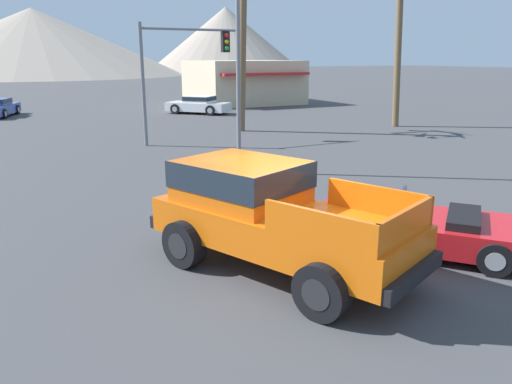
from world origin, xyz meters
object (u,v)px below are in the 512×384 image
at_px(red_convertible_car, 423,229).
at_px(parked_car_white, 199,105).
at_px(palm_tree_short, 404,2).
at_px(traffic_light_main, 182,59).
at_px(street_lamp_post, 238,23).
at_px(orange_pickup_truck, 267,210).

xyz_separation_m(red_convertible_car, parked_car_white, (4.98, 25.31, 0.19)).
distance_m(red_convertible_car, palm_tree_short, 19.89).
bearing_deg(parked_car_white, traffic_light_main, -155.93).
height_order(traffic_light_main, street_lamp_post, street_lamp_post).
bearing_deg(palm_tree_short, red_convertible_car, -131.05).
bearing_deg(orange_pickup_truck, traffic_light_main, 53.99).
relative_size(traffic_light_main, palm_tree_short, 0.58).
height_order(orange_pickup_truck, traffic_light_main, traffic_light_main).
bearing_deg(traffic_light_main, orange_pickup_truck, -103.60).
height_order(orange_pickup_truck, palm_tree_short, palm_tree_short).
distance_m(street_lamp_post, palm_tree_short, 14.32).
height_order(red_convertible_car, traffic_light_main, traffic_light_main).
height_order(parked_car_white, street_lamp_post, street_lamp_post).
relative_size(traffic_light_main, street_lamp_post, 0.65).
xyz_separation_m(red_convertible_car, traffic_light_main, (0.13, 14.47, 3.23)).
bearing_deg(parked_car_white, red_convertible_car, -142.95).
xyz_separation_m(parked_car_white, palm_tree_short, (7.45, -11.03, 5.91)).
relative_size(red_convertible_car, street_lamp_post, 0.56).
distance_m(parked_car_white, traffic_light_main, 12.26).
bearing_deg(traffic_light_main, palm_tree_short, -0.91).
bearing_deg(orange_pickup_truck, parked_car_white, 49.20).
distance_m(orange_pickup_truck, street_lamp_post, 8.64).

